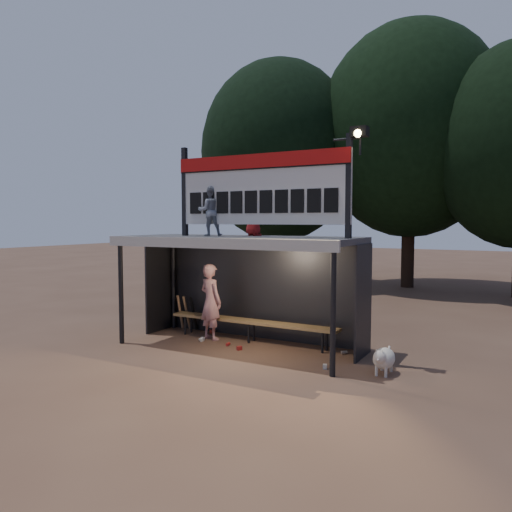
# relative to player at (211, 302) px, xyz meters

# --- Properties ---
(ground) EXTENTS (80.00, 80.00, 0.00)m
(ground) POSITION_rel_player_xyz_m (0.92, -0.34, -0.85)
(ground) COLOR brown
(ground) RESTS_ON ground
(player) EXTENTS (0.71, 0.58, 1.69)m
(player) POSITION_rel_player_xyz_m (0.00, 0.00, 0.00)
(player) COLOR silver
(player) RESTS_ON ground
(child_a) EXTENTS (0.65, 0.62, 1.05)m
(child_a) POSITION_rel_player_xyz_m (0.24, -0.36, 2.00)
(child_a) COLOR gray
(child_a) RESTS_ON dugout_shelter
(child_b) EXTENTS (0.57, 0.48, 0.98)m
(child_b) POSITION_rel_player_xyz_m (0.95, 0.26, 1.96)
(child_b) COLOR maroon
(child_b) RESTS_ON dugout_shelter
(dugout_shelter) EXTENTS (5.10, 2.08, 2.32)m
(dugout_shelter) POSITION_rel_player_xyz_m (0.92, -0.10, 1.00)
(dugout_shelter) COLOR #3F3F41
(dugout_shelter) RESTS_ON ground
(scoreboard_assembly) EXTENTS (4.10, 0.27, 1.99)m
(scoreboard_assembly) POSITION_rel_player_xyz_m (1.48, -0.35, 2.48)
(scoreboard_assembly) COLOR black
(scoreboard_assembly) RESTS_ON dugout_shelter
(bench) EXTENTS (4.00, 0.35, 0.48)m
(bench) POSITION_rel_player_xyz_m (0.92, 0.21, -0.41)
(bench) COLOR #9A7848
(bench) RESTS_ON ground
(tree_left) EXTENTS (6.46, 6.46, 9.27)m
(tree_left) POSITION_rel_player_xyz_m (-3.08, 9.66, 4.67)
(tree_left) COLOR #312215
(tree_left) RESTS_ON ground
(tree_mid) EXTENTS (7.22, 7.22, 10.36)m
(tree_mid) POSITION_rel_player_xyz_m (1.92, 11.16, 5.32)
(tree_mid) COLOR black
(tree_mid) RESTS_ON ground
(dog) EXTENTS (0.36, 0.81, 0.49)m
(dog) POSITION_rel_player_xyz_m (4.05, -0.71, -0.57)
(dog) COLOR #F0E6D0
(dog) RESTS_ON ground
(bats) EXTENTS (0.48, 0.33, 0.84)m
(bats) POSITION_rel_player_xyz_m (-1.02, 0.48, -0.42)
(bats) COLOR #A1724B
(bats) RESTS_ON ground
(litter) EXTENTS (3.49, 1.51, 0.08)m
(litter) POSITION_rel_player_xyz_m (1.04, -0.22, -0.81)
(litter) COLOR #A51F1C
(litter) RESTS_ON ground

